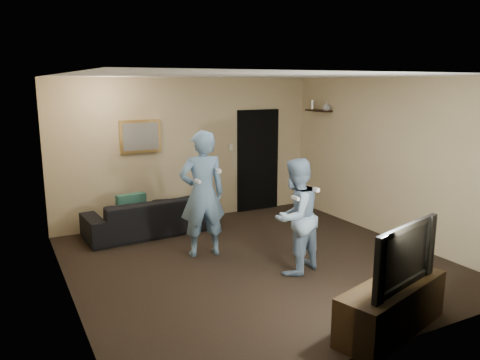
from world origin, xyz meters
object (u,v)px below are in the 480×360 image
tv_console (392,308)px  wii_player_left (202,194)px  wii_player_right (295,216)px  television (395,254)px  sofa (149,216)px

tv_console → wii_player_left: wii_player_left is taller
tv_console → wii_player_right: bearing=74.5°
television → wii_player_left: 3.03m
wii_player_right → television: bearing=-89.6°
sofa → television: 4.46m
television → wii_player_right: (-0.01, 1.74, -0.06)m
tv_console → wii_player_right: 1.82m
sofa → tv_console: sofa is taller
tv_console → wii_player_left: size_ratio=0.78×
wii_player_left → wii_player_right: bearing=-54.8°
television → wii_player_right: bearing=74.5°
television → wii_player_left: (-0.84, 2.91, 0.09)m
wii_player_right → sofa: bearing=116.3°
wii_player_left → wii_player_right: (0.83, -1.17, -0.15)m
wii_player_left → television: bearing=-73.9°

